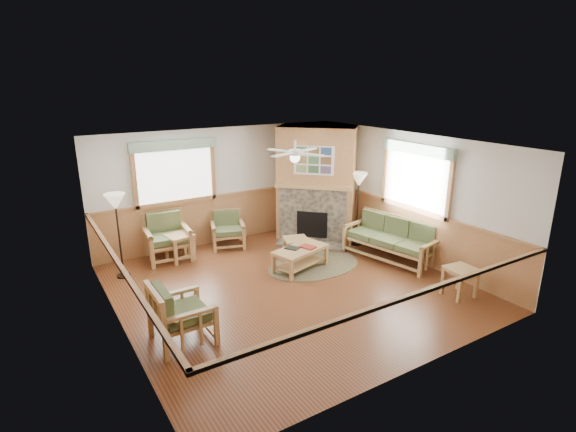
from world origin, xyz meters
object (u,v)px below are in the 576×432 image
coffee_table (300,259)px  end_table_sofa (460,282)px  armchair_back_left (167,237)px  floor_lamp_right (358,209)px  floor_lamp_left (119,236)px  sofa (390,240)px  armchair_back_right (228,230)px  armchair_left (182,313)px  footstool (296,248)px  end_table_chairs (180,247)px

coffee_table → end_table_sofa: (1.78, -2.48, 0.04)m
armchair_back_left → floor_lamp_right: (4.05, -1.44, 0.36)m
floor_lamp_left → sofa: bearing=-22.7°
end_table_sofa → floor_lamp_left: floor_lamp_left is taller
armchair_back_right → armchair_left: 3.92m
end_table_sofa → coffee_table: bearing=125.7°
coffee_table → footstool: size_ratio=2.30×
footstool → armchair_back_right: bearing=125.7°
armchair_back_right → floor_lamp_right: 3.05m
armchair_left → end_table_chairs: bearing=-18.6°
floor_lamp_right → floor_lamp_left: bearing=168.6°
coffee_table → end_table_sofa: size_ratio=2.11×
armchair_left → floor_lamp_right: bearing=-70.1°
end_table_chairs → coffee_table: bearing=-42.6°
armchair_back_right → armchair_left: (-2.21, -3.24, 0.06)m
armchair_left → floor_lamp_left: size_ratio=0.54×
end_table_sofa → floor_lamp_right: floor_lamp_right is taller
end_table_sofa → floor_lamp_right: 3.08m
floor_lamp_left → floor_lamp_right: bearing=-11.4°
armchair_back_left → end_table_sofa: size_ratio=1.82×
coffee_table → floor_lamp_left: (-3.17, 1.56, 0.62)m
end_table_chairs → armchair_back_right: bearing=9.6°
sofa → armchair_left: size_ratio=2.12×
floor_lamp_right → armchair_back_left: bearing=160.4°
end_table_sofa → end_table_chairs: bearing=131.1°
armchair_back_left → armchair_back_right: bearing=4.9°
armchair_left → floor_lamp_right: 5.19m
armchair_back_left → floor_lamp_left: 1.18m
armchair_back_left → armchair_back_right: 1.41m
footstool → floor_lamp_right: 1.77m
coffee_table → floor_lamp_left: size_ratio=0.68×
end_table_sofa → floor_lamp_left: bearing=140.8°
end_table_sofa → armchair_back_left: bearing=131.2°
armchair_left → end_table_sofa: bearing=-104.9°
coffee_table → floor_lamp_left: floor_lamp_left is taller
armchair_left → end_table_sofa: 4.87m
armchair_back_left → end_table_chairs: size_ratio=1.72×
footstool → floor_lamp_left: bearing=164.4°
floor_lamp_right → armchair_left: bearing=-159.7°
armchair_back_right → end_table_sofa: 5.11m
armchair_back_left → footstool: (2.40, -1.38, -0.28)m
footstool → floor_lamp_left: floor_lamp_left is taller
armchair_back_right → footstool: 1.71m
armchair_left → end_table_chairs: armchair_left is taller
armchair_back_left → armchair_left: 3.33m
armchair_back_right → floor_lamp_left: (-2.46, -0.41, 0.44)m
end_table_chairs → floor_lamp_left: 1.38m
footstool → floor_lamp_left: size_ratio=0.30×
armchair_back_left → end_table_sofa: 5.93m
sofa → footstool: bearing=-137.8°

